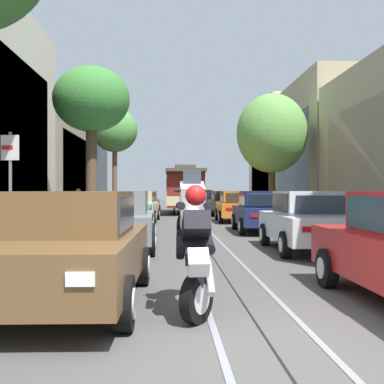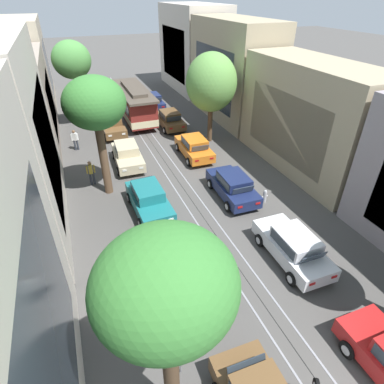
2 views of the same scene
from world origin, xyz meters
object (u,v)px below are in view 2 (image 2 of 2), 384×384
(street_tree_kerb_left_second, at_px, (95,105))
(cable_car_trolley, at_px, (135,104))
(parked_car_navy_sixth_right, at_px, (152,101))
(parked_car_white_second_right, at_px, (293,246))
(parked_car_grey_second_left, at_px, (189,267))
(parked_car_orange_fourth_right, at_px, (194,147))
(pedestrian_on_left_pavement, at_px, (75,139))
(street_sign_post, at_px, (180,343))
(street_tree_kerb_right_second, at_px, (211,83))
(parked_car_teal_mid_left, at_px, (149,199))
(parked_car_brown_fifth_left, at_px, (112,125))
(parked_car_navy_mid_right, at_px, (233,186))
(fire_hydrant, at_px, (265,196))
(street_tree_kerb_left_mid, at_px, (72,61))
(street_tree_kerb_left_near, at_px, (166,291))
(pedestrian_on_right_pavement, at_px, (91,172))
(parked_car_beige_fourth_left, at_px, (127,155))
(parked_car_brown_fifth_right, at_px, (170,119))
(pedestrian_crossing_far, at_px, (111,266))

(street_tree_kerb_left_second, bearing_deg, cable_car_trolley, 69.27)
(parked_car_navy_sixth_right, bearing_deg, parked_car_white_second_right, -89.84)
(parked_car_grey_second_left, xyz_separation_m, cable_car_trolley, (2.40, 20.59, 0.86))
(parked_car_orange_fourth_right, height_order, pedestrian_on_left_pavement, pedestrian_on_left_pavement)
(street_sign_post, bearing_deg, street_tree_kerb_right_second, 63.02)
(parked_car_grey_second_left, distance_m, cable_car_trolley, 20.75)
(parked_car_navy_sixth_right, distance_m, street_tree_kerb_left_second, 17.33)
(parked_car_teal_mid_left, height_order, parked_car_brown_fifth_left, same)
(parked_car_brown_fifth_left, relative_size, parked_car_navy_mid_right, 0.99)
(parked_car_navy_sixth_right, relative_size, street_tree_kerb_left_second, 0.61)
(fire_hydrant, bearing_deg, street_tree_kerb_left_mid, 117.85)
(parked_car_teal_mid_left, xyz_separation_m, street_tree_kerb_left_near, (-2.03, -10.38, 4.74))
(pedestrian_on_left_pavement, bearing_deg, cable_car_trolley, 38.56)
(parked_car_orange_fourth_right, distance_m, street_sign_post, 16.30)
(parked_car_navy_mid_right, bearing_deg, cable_car_trolley, 99.21)
(parked_car_grey_second_left, distance_m, pedestrian_on_right_pavement, 10.38)
(parked_car_orange_fourth_right, distance_m, pedestrian_on_left_pavement, 9.47)
(parked_car_grey_second_left, relative_size, parked_car_beige_fourth_left, 1.00)
(parked_car_white_second_right, relative_size, parked_car_orange_fourth_right, 1.00)
(parked_car_navy_mid_right, relative_size, pedestrian_on_left_pavement, 2.64)
(parked_car_brown_fifth_right, bearing_deg, street_tree_kerb_left_near, -107.81)
(parked_car_brown_fifth_right, xyz_separation_m, fire_hydrant, (1.52, -13.69, -0.38))
(street_tree_kerb_left_near, relative_size, street_sign_post, 2.58)
(pedestrian_crossing_far, relative_size, fire_hydrant, 1.85)
(fire_hydrant, distance_m, street_sign_post, 11.24)
(street_tree_kerb_left_second, bearing_deg, fire_hydrant, -28.23)
(street_tree_kerb_left_near, relative_size, street_tree_kerb_right_second, 0.99)
(pedestrian_on_right_pavement, bearing_deg, parked_car_grey_second_left, -73.43)
(street_tree_kerb_left_second, relative_size, fire_hydrant, 8.53)
(parked_car_beige_fourth_left, distance_m, parked_car_brown_fifth_left, 6.30)
(parked_car_navy_mid_right, xyz_separation_m, parked_car_navy_sixth_right, (0.03, 18.47, 0.00))
(parked_car_white_second_right, distance_m, street_tree_kerb_right_second, 14.91)
(parked_car_white_second_right, distance_m, parked_car_orange_fourth_right, 11.87)
(street_tree_kerb_left_near, bearing_deg, street_sign_post, 60.14)
(street_tree_kerb_left_second, bearing_deg, parked_car_beige_fourth_left, 59.21)
(pedestrian_on_left_pavement, height_order, fire_hydrant, pedestrian_on_left_pavement)
(pedestrian_on_right_pavement, distance_m, pedestrian_crossing_far, 8.71)
(street_sign_post, bearing_deg, parked_car_navy_sixth_right, 76.44)
(parked_car_orange_fourth_right, height_order, parked_car_navy_sixth_right, same)
(parked_car_navy_sixth_right, xyz_separation_m, pedestrian_on_left_pavement, (-8.45, -7.87, 0.14))
(parked_car_navy_mid_right, bearing_deg, fire_hydrant, -38.37)
(parked_car_beige_fourth_left, xyz_separation_m, cable_car_trolley, (2.61, 8.74, 0.86))
(street_tree_kerb_right_second, bearing_deg, parked_car_grey_second_left, -117.54)
(fire_hydrant, relative_size, street_sign_post, 0.31)
(parked_car_navy_mid_right, distance_m, street_tree_kerb_left_mid, 18.03)
(parked_car_teal_mid_left, bearing_deg, street_sign_post, -98.72)
(parked_car_beige_fourth_left, relative_size, pedestrian_crossing_far, 2.84)
(parked_car_grey_second_left, distance_m, parked_car_teal_mid_left, 5.71)
(street_tree_kerb_left_mid, xyz_separation_m, street_tree_kerb_right_second, (9.61, -7.29, -1.00))
(parked_car_navy_sixth_right, relative_size, cable_car_trolley, 0.48)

